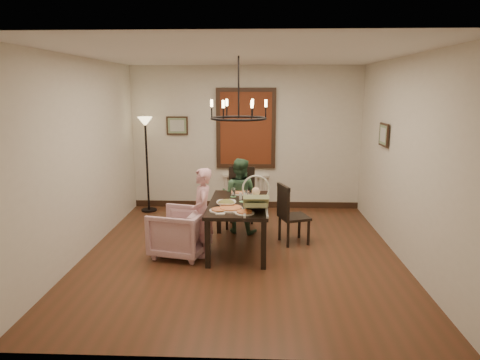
# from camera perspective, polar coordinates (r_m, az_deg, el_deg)

# --- Properties ---
(room_shell) EXTENTS (4.51, 5.00, 2.81)m
(room_shell) POSITION_cam_1_polar(r_m,az_deg,el_deg) (6.34, 0.29, 3.38)
(room_shell) COLOR #4A2B19
(room_shell) RESTS_ON ground
(dining_table) EXTENTS (0.89, 1.55, 0.72)m
(dining_table) POSITION_cam_1_polar(r_m,az_deg,el_deg) (6.31, -0.17, -3.78)
(dining_table) COLOR black
(dining_table) RESTS_ON room_shell
(chair_far) EXTENTS (0.51, 0.51, 1.04)m
(chair_far) POSITION_cam_1_polar(r_m,az_deg,el_deg) (7.36, -0.04, -2.38)
(chair_far) COLOR black
(chair_far) RESTS_ON room_shell
(chair_right) EXTENTS (0.53, 0.53, 0.94)m
(chair_right) POSITION_cam_1_polar(r_m,az_deg,el_deg) (6.68, 7.25, -4.46)
(chair_right) COLOR black
(chair_right) RESTS_ON room_shell
(armchair) EXTENTS (0.90, 0.89, 0.68)m
(armchair) POSITION_cam_1_polar(r_m,az_deg,el_deg) (6.24, -8.07, -6.91)
(armchair) COLOR #DCA8BF
(armchair) RESTS_ON room_shell
(elderly_woman) EXTENTS (0.32, 0.43, 1.06)m
(elderly_woman) POSITION_cam_1_polar(r_m,az_deg,el_deg) (6.13, -5.05, -5.33)
(elderly_woman) COLOR pink
(elderly_woman) RESTS_ON room_shell
(seated_man) EXTENTS (0.60, 0.52, 1.04)m
(seated_man) POSITION_cam_1_polar(r_m,az_deg,el_deg) (7.10, -0.10, -2.93)
(seated_man) COLOR #365C3E
(seated_man) RESTS_ON room_shell
(baby_bouncer) EXTENTS (0.40, 0.55, 0.35)m
(baby_bouncer) POSITION_cam_1_polar(r_m,az_deg,el_deg) (5.73, 2.13, -2.73)
(baby_bouncer) COLOR #B7C98B
(baby_bouncer) RESTS_ON dining_table
(salad_bowl) EXTENTS (0.34, 0.34, 0.08)m
(salad_bowl) POSITION_cam_1_polar(r_m,az_deg,el_deg) (6.10, -1.85, -3.12)
(salad_bowl) COLOR white
(salad_bowl) RESTS_ON dining_table
(pizza_platter) EXTENTS (0.35, 0.35, 0.04)m
(pizza_platter) POSITION_cam_1_polar(r_m,az_deg,el_deg) (5.92, -1.25, -3.80)
(pizza_platter) COLOR tan
(pizza_platter) RESTS_ON dining_table
(drinking_glass) EXTENTS (0.07, 0.07, 0.14)m
(drinking_glass) POSITION_cam_1_polar(r_m,az_deg,el_deg) (6.29, 1.25, -2.34)
(drinking_glass) COLOR silver
(drinking_glass) RESTS_ON dining_table
(window_blinds) EXTENTS (1.00, 0.03, 1.40)m
(window_blinds) POSITION_cam_1_polar(r_m,az_deg,el_deg) (8.39, 0.79, 6.88)
(window_blinds) COLOR maroon
(window_blinds) RESTS_ON room_shell
(radiator) EXTENTS (0.92, 0.12, 0.62)m
(radiator) POSITION_cam_1_polar(r_m,az_deg,el_deg) (8.61, 0.77, -1.41)
(radiator) COLOR silver
(radiator) RESTS_ON room_shell
(picture_back) EXTENTS (0.42, 0.03, 0.36)m
(picture_back) POSITION_cam_1_polar(r_m,az_deg,el_deg) (8.54, -8.37, 7.19)
(picture_back) COLOR black
(picture_back) RESTS_ON room_shell
(picture_right) EXTENTS (0.03, 0.42, 0.36)m
(picture_right) POSITION_cam_1_polar(r_m,az_deg,el_deg) (7.11, 18.63, 5.73)
(picture_right) COLOR black
(picture_right) RESTS_ON room_shell
(floor_lamp) EXTENTS (0.30, 0.30, 1.80)m
(floor_lamp) POSITION_cam_1_polar(r_m,az_deg,el_deg) (8.44, -12.28, 1.85)
(floor_lamp) COLOR black
(floor_lamp) RESTS_ON room_shell
(chandelier) EXTENTS (0.80, 0.80, 0.04)m
(chandelier) POSITION_cam_1_polar(r_m,az_deg,el_deg) (6.08, -0.18, 8.22)
(chandelier) COLOR black
(chandelier) RESTS_ON room_shell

